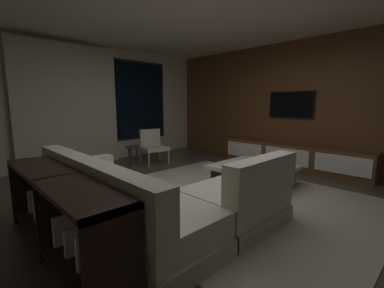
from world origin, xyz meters
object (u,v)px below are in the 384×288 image
at_px(coffee_table, 253,175).
at_px(accent_chair_near_window, 153,145).
at_px(book_stack_on_coffee_table, 258,162).
at_px(side_stool, 133,150).
at_px(media_console, 293,157).
at_px(sectional_couch, 153,202).
at_px(mounted_tv, 291,105).
at_px(console_table_behind_couch, 60,210).

height_order(coffee_table, accent_chair_near_window, accent_chair_near_window).
relative_size(book_stack_on_coffee_table, side_stool, 0.66).
relative_size(book_stack_on_coffee_table, media_console, 0.10).
bearing_deg(book_stack_on_coffee_table, side_stool, 106.28).
bearing_deg(accent_chair_near_window, sectional_couch, -125.65).
bearing_deg(side_stool, sectional_couch, -117.09).
distance_m(book_stack_on_coffee_table, mounted_tv, 2.04).
xyz_separation_m(sectional_couch, book_stack_on_coffee_table, (2.10, -0.04, 0.12)).
bearing_deg(accent_chair_near_window, book_stack_on_coffee_table, -84.76).
height_order(coffee_table, console_table_behind_couch, console_table_behind_couch).
bearing_deg(book_stack_on_coffee_table, mounted_tv, 10.54).
bearing_deg(accent_chair_near_window, media_console, -53.66).
xyz_separation_m(coffee_table, console_table_behind_couch, (-2.95, 0.12, 0.23)).
height_order(sectional_couch, console_table_behind_couch, sectional_couch).
relative_size(sectional_couch, book_stack_on_coffee_table, 8.26).
relative_size(media_console, mounted_tv, 3.16).
distance_m(book_stack_on_coffee_table, media_console, 1.61).
xyz_separation_m(book_stack_on_coffee_table, side_stool, (-0.77, 2.64, -0.04)).
height_order(media_console, mounted_tv, mounted_tv).
distance_m(sectional_couch, media_console, 3.70).
relative_size(sectional_couch, coffee_table, 2.16).
bearing_deg(coffee_table, console_table_behind_couch, 177.69).
bearing_deg(console_table_behind_couch, coffee_table, -2.31).
relative_size(coffee_table, console_table_behind_couch, 0.55).
xyz_separation_m(mounted_tv, console_table_behind_couch, (-4.80, -0.16, -0.93)).
bearing_deg(side_stool, coffee_table, -74.69).
height_order(book_stack_on_coffee_table, accent_chair_near_window, accent_chair_near_window).
relative_size(sectional_couch, side_stool, 5.43).
bearing_deg(side_stool, console_table_behind_couch, -132.22).
height_order(mounted_tv, console_table_behind_couch, mounted_tv).
bearing_deg(sectional_couch, side_stool, 62.91).
height_order(coffee_table, mounted_tv, mounted_tv).
xyz_separation_m(book_stack_on_coffee_table, console_table_behind_couch, (-3.02, 0.17, 0.01)).
distance_m(book_stack_on_coffee_table, console_table_behind_couch, 3.02).
relative_size(coffee_table, mounted_tv, 1.18).
xyz_separation_m(media_console, console_table_behind_couch, (-4.61, 0.04, 0.17)).
distance_m(coffee_table, console_table_behind_couch, 2.96).
bearing_deg(book_stack_on_coffee_table, media_console, 4.75).
xyz_separation_m(side_stool, media_console, (2.37, -2.51, -0.12)).
relative_size(accent_chair_near_window, mounted_tv, 0.80).
bearing_deg(sectional_couch, mounted_tv, 4.28).
bearing_deg(side_stool, accent_chair_near_window, -0.75).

